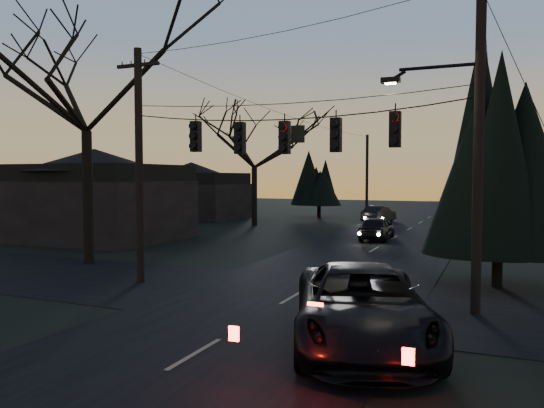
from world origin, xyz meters
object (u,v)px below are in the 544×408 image
at_px(sedan_oncoming_a, 377,228).
at_px(evergreen_right, 500,145).
at_px(utility_pole_far_l, 367,216).
at_px(utility_pole_far_r, 491,227).
at_px(bare_tree_left, 86,77).
at_px(utility_pole_right, 475,315).
at_px(utility_pole_left, 141,282).
at_px(suv_near, 362,307).
at_px(sedan_oncoming_b, 379,214).

bearing_deg(sedan_oncoming_a, evergreen_right, 117.94).
bearing_deg(evergreen_right, utility_pole_far_l, 110.84).
xyz_separation_m(utility_pole_far_r, bare_tree_left, (-16.29, -25.42, 8.25)).
bearing_deg(utility_pole_far_r, utility_pole_right, -90.00).
bearing_deg(utility_pole_left, utility_pole_far_l, 90.00).
relative_size(utility_pole_right, sedan_oncoming_a, 2.36).
relative_size(bare_tree_left, evergreen_right, 1.34).
relative_size(bare_tree_left, suv_near, 1.83).
xyz_separation_m(utility_pole_far_l, suv_near, (9.20, -39.96, 0.89)).
height_order(utility_pole_far_l, suv_near, utility_pole_far_l).
distance_m(bare_tree_left, sedan_oncoming_b, 28.07).
relative_size(utility_pole_right, utility_pole_left, 1.18).
bearing_deg(bare_tree_left, sedan_oncoming_b, 73.70).
relative_size(utility_pole_right, suv_near, 1.55).
relative_size(bare_tree_left, sedan_oncoming_a, 2.79).
distance_m(utility_pole_right, sedan_oncoming_a, 17.54).
distance_m(utility_pole_left, utility_pole_far_l, 36.00).
distance_m(utility_pole_left, sedan_oncoming_b, 28.67).
height_order(utility_pole_far_r, utility_pole_far_l, utility_pole_far_r).
xyz_separation_m(utility_pole_far_l, sedan_oncoming_b, (2.80, -7.47, 0.70)).
relative_size(suv_near, sedan_oncoming_b, 1.52).
relative_size(evergreen_right, sedan_oncoming_b, 2.09).
bearing_deg(sedan_oncoming_a, sedan_oncoming_b, -80.65).
xyz_separation_m(utility_pole_left, bare_tree_left, (-4.79, 2.58, 8.25)).
height_order(utility_pole_left, suv_near, utility_pole_left).
height_order(sedan_oncoming_a, sedan_oncoming_b, sedan_oncoming_a).
height_order(bare_tree_left, sedan_oncoming_a, bare_tree_left).
height_order(bare_tree_left, suv_near, bare_tree_left).
bearing_deg(sedan_oncoming_b, sedan_oncoming_a, 112.15).
relative_size(utility_pole_far_r, bare_tree_left, 0.72).
relative_size(utility_pole_far_l, sedan_oncoming_a, 1.89).
bearing_deg(suv_near, utility_pole_far_l, 84.09).
relative_size(utility_pole_far_r, suv_near, 1.32).
bearing_deg(evergreen_right, utility_pole_left, -160.00).
relative_size(utility_pole_far_l, sedan_oncoming_b, 1.89).
bearing_deg(utility_pole_left, suv_near, -23.28).
bearing_deg(sedan_oncoming_a, utility_pole_far_r, -120.21).
height_order(utility_pole_left, sedan_oncoming_a, utility_pole_left).
bearing_deg(utility_pole_left, sedan_oncoming_a, 72.36).
relative_size(sedan_oncoming_a, sedan_oncoming_b, 1.00).
bearing_deg(utility_pole_right, bare_tree_left, 171.00).
distance_m(utility_pole_far_l, bare_tree_left, 34.75).
xyz_separation_m(utility_pole_far_r, sedan_oncoming_b, (-8.70, 0.53, 0.70)).
height_order(utility_pole_far_r, bare_tree_left, bare_tree_left).
xyz_separation_m(utility_pole_far_r, suv_near, (-2.30, -31.96, 0.89)).
distance_m(bare_tree_left, suv_near, 17.10).
distance_m(evergreen_right, sedan_oncoming_b, 26.21).
bearing_deg(sedan_oncoming_a, utility_pole_right, 109.27).
relative_size(utility_pole_left, sedan_oncoming_a, 2.01).
bearing_deg(sedan_oncoming_a, utility_pole_far_l, -76.98).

